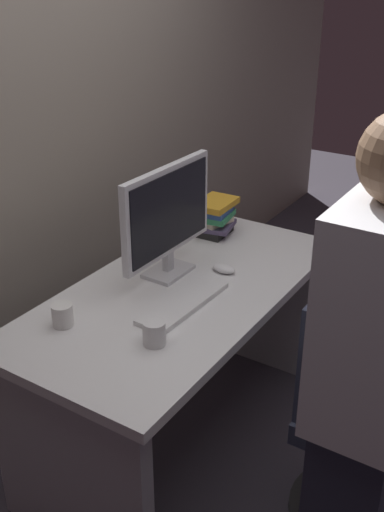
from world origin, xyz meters
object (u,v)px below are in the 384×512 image
(cup_by_monitor, at_px, (63,315))
(book_stack, at_px, (215,216))
(handbag, at_px, (345,377))
(person_at_desk, at_px, (368,411))
(desk, at_px, (182,335))
(cup_near_keyboard, at_px, (154,333))
(monitor, at_px, (168,215))
(keyboard, at_px, (183,303))
(mouse, at_px, (224,269))
(office_chair, at_px, (356,422))

(cup_by_monitor, height_order, book_stack, book_stack)
(cup_by_monitor, relative_size, book_stack, 0.39)
(book_stack, bearing_deg, handbag, -82.83)
(person_at_desk, xyz_separation_m, handbag, (1.05, 0.36, -0.70))
(desk, bearing_deg, cup_near_keyboard, -159.52)
(monitor, relative_size, keyboard, 1.26)
(desk, height_order, person_at_desk, person_at_desk)
(cup_near_keyboard, height_order, handbag, cup_near_keyboard)
(mouse, distance_m, cup_near_keyboard, 0.58)
(monitor, relative_size, cup_near_keyboard, 6.29)
(cup_by_monitor, bearing_deg, person_at_desk, -89.29)
(desk, height_order, monitor, monitor)
(keyboard, height_order, cup_by_monitor, cup_by_monitor)
(desk, relative_size, book_stack, 7.12)
(mouse, xyz_separation_m, cup_by_monitor, (-0.66, 0.28, 0.02))
(person_at_desk, bearing_deg, office_chair, 17.20)
(keyboard, xyz_separation_m, handbag, (0.72, -0.44, -0.62))
(monitor, height_order, book_stack, monitor)
(office_chair, height_order, cup_near_keyboard, office_chair)
(desk, xyz_separation_m, handbag, (0.60, -0.52, -0.38))
(book_stack, bearing_deg, desk, -163.30)
(desk, height_order, cup_by_monitor, cup_by_monitor)
(cup_near_keyboard, bearing_deg, book_stack, 18.31)
(cup_near_keyboard, height_order, book_stack, book_stack)
(handbag, bearing_deg, desk, 139.14)
(monitor, distance_m, cup_near_keyboard, 0.56)
(monitor, bearing_deg, keyboard, -133.59)
(person_at_desk, height_order, handbag, person_at_desk)
(keyboard, relative_size, mouse, 4.30)
(monitor, bearing_deg, office_chair, -96.01)
(cup_near_keyboard, xyz_separation_m, handbag, (0.98, -0.38, -0.65))
(cup_by_monitor, height_order, handbag, cup_by_monitor)
(mouse, relative_size, book_stack, 0.47)
(cup_by_monitor, bearing_deg, cup_near_keyboard, -76.69)
(mouse, bearing_deg, cup_by_monitor, 157.25)
(office_chair, bearing_deg, book_stack, 59.41)
(keyboard, height_order, book_stack, book_stack)
(desk, relative_size, cup_by_monitor, 18.07)
(cup_by_monitor, relative_size, handbag, 0.22)
(keyboard, bearing_deg, book_stack, 22.80)
(monitor, xyz_separation_m, cup_near_keyboard, (-0.45, -0.25, -0.21))
(handbag, bearing_deg, monitor, 130.07)
(desk, distance_m, cup_near_keyboard, 0.48)
(monitor, bearing_deg, book_stack, 5.86)
(keyboard, bearing_deg, mouse, 3.20)
(person_at_desk, bearing_deg, cup_by_monitor, 90.71)
(desk, relative_size, mouse, 15.00)
(office_chair, height_order, person_at_desk, person_at_desk)
(desk, bearing_deg, keyboard, -143.22)
(monitor, height_order, cup_by_monitor, monitor)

